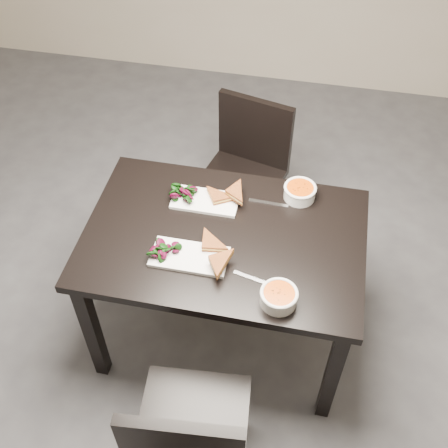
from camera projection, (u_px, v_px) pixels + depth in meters
name	position (u px, v px, depth m)	size (l,w,h in m)	color
ground	(165.00, 336.00, 2.89)	(5.00, 5.00, 0.00)	#47474C
table	(224.00, 250.00, 2.44)	(1.20, 0.80, 0.75)	black
chair_near	(189.00, 437.00, 2.05)	(0.46, 0.46, 0.85)	black
chair_far	(246.00, 166.00, 3.07)	(0.51, 0.51, 0.85)	black
plate_near	(189.00, 257.00, 2.28)	(0.32, 0.16, 0.02)	white
sandwich_near	(206.00, 251.00, 2.26)	(0.16, 0.12, 0.05)	#A65122
salad_near	(165.00, 248.00, 2.27)	(0.10, 0.09, 0.04)	black
soup_bowl_near	(279.00, 296.00, 2.11)	(0.15, 0.15, 0.07)	white
cutlery_near	(254.00, 279.00, 2.21)	(0.18, 0.02, 0.00)	silver
plate_far	(205.00, 201.00, 2.50)	(0.30, 0.15, 0.01)	white
sandwich_far	(219.00, 200.00, 2.46)	(0.15, 0.11, 0.05)	#A65122
salad_far	(183.00, 193.00, 2.49)	(0.09, 0.08, 0.04)	black
soup_bowl_far	(300.00, 191.00, 2.50)	(0.15, 0.15, 0.07)	white
cutlery_far	(268.00, 203.00, 2.50)	(0.18, 0.02, 0.00)	silver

